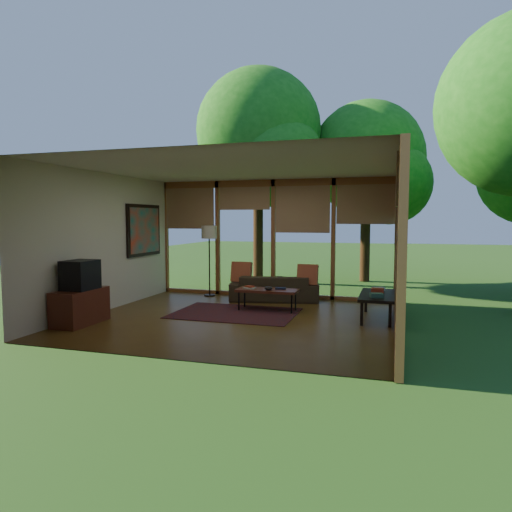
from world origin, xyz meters
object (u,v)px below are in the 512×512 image
(television, at_px, (80,275))
(coffee_table, at_px, (267,291))
(side_console, at_px, (377,296))
(media_cabinet, at_px, (80,307))
(floor_lamp, at_px, (209,236))
(sofa, at_px, (274,288))

(television, bearing_deg, coffee_table, 36.56)
(coffee_table, height_order, side_console, side_console)
(media_cabinet, relative_size, television, 1.82)
(side_console, bearing_deg, floor_lamp, 159.63)
(media_cabinet, relative_size, floor_lamp, 0.61)
(television, height_order, coffee_table, television)
(television, relative_size, floor_lamp, 0.33)
(media_cabinet, xyz_separation_m, television, (0.02, 0.00, 0.55))
(television, xyz_separation_m, floor_lamp, (1.00, 3.31, 0.56))
(media_cabinet, bearing_deg, television, 0.00)
(media_cabinet, height_order, floor_lamp, floor_lamp)
(floor_lamp, bearing_deg, coffee_table, -35.96)
(television, distance_m, coffee_table, 3.46)
(media_cabinet, bearing_deg, coffee_table, 36.36)
(sofa, distance_m, media_cabinet, 4.10)
(coffee_table, distance_m, side_console, 2.11)
(sofa, relative_size, television, 3.52)
(sofa, height_order, floor_lamp, floor_lamp)
(sofa, bearing_deg, side_console, 138.43)
(floor_lamp, xyz_separation_m, coffee_table, (1.76, -1.27, -1.01))
(media_cabinet, xyz_separation_m, coffee_table, (2.77, 2.04, 0.09))
(media_cabinet, distance_m, side_console, 5.22)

